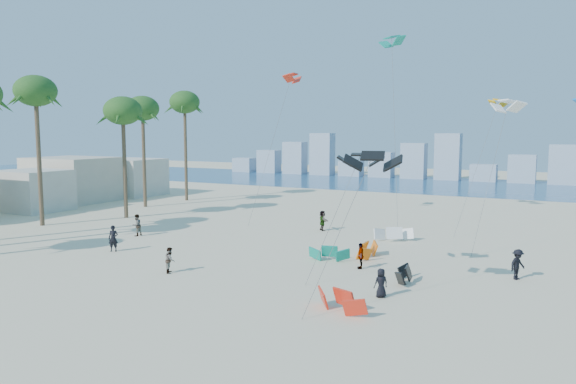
% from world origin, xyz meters
% --- Properties ---
extents(ground, '(220.00, 220.00, 0.00)m').
position_xyz_m(ground, '(0.00, 0.00, 0.00)').
color(ground, beige).
rests_on(ground, ground).
extents(ocean, '(220.00, 220.00, 0.00)m').
position_xyz_m(ocean, '(0.00, 72.00, 0.01)').
color(ocean, navy).
rests_on(ocean, ground).
extents(kitesurfer_near, '(0.84, 0.73, 1.93)m').
position_xyz_m(kitesurfer_near, '(-8.81, 10.98, 0.96)').
color(kitesurfer_near, black).
rests_on(kitesurfer_near, ground).
extents(kitesurfer_mid, '(0.92, 0.98, 1.60)m').
position_xyz_m(kitesurfer_mid, '(-1.26, 8.25, 0.80)').
color(kitesurfer_mid, gray).
rests_on(kitesurfer_mid, ground).
extents(kitesurfers_far, '(37.87, 17.45, 1.84)m').
position_xyz_m(kitesurfers_far, '(7.01, 17.94, 0.89)').
color(kitesurfers_far, black).
rests_on(kitesurfers_far, ground).
extents(grounded_kites, '(20.50, 21.67, 1.03)m').
position_xyz_m(grounded_kites, '(11.50, 17.39, 0.48)').
color(grounded_kites, '#0B8973').
rests_on(grounded_kites, ground).
extents(flying_kites, '(33.96, 33.13, 18.51)m').
position_xyz_m(flying_kites, '(14.62, 23.59, 11.72)').
color(flying_kites, black).
rests_on(flying_kites, ground).
extents(palm_row, '(7.62, 44.80, 15.47)m').
position_xyz_m(palm_row, '(-21.55, 16.12, 11.90)').
color(palm_row, brown).
rests_on(palm_row, ground).
extents(beachfront_buildings, '(11.50, 43.00, 6.00)m').
position_xyz_m(beachfront_buildings, '(-33.69, 20.82, 2.67)').
color(beachfront_buildings, beige).
rests_on(beachfront_buildings, ground).
extents(distant_skyline, '(85.00, 3.00, 8.40)m').
position_xyz_m(distant_skyline, '(-1.19, 82.00, 3.09)').
color(distant_skyline, '#9EADBF').
rests_on(distant_skyline, ground).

